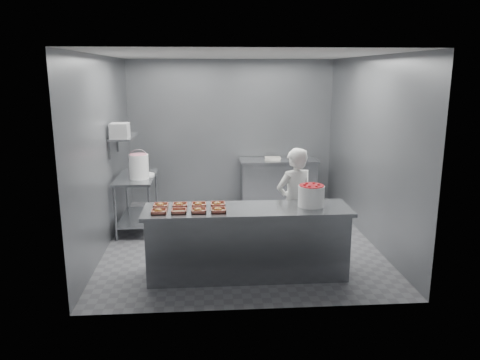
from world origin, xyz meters
The scene contains 24 objects.
floor centered at (0.00, 0.00, 0.00)m, with size 4.50×4.50×0.00m, color #4C4C51.
ceiling centered at (0.00, 0.00, 2.80)m, with size 4.50×4.50×0.00m, color white.
wall_back centered at (0.00, 2.25, 1.40)m, with size 4.00×0.04×2.80m, color slate.
wall_left centered at (-2.00, 0.00, 1.40)m, with size 0.04×4.50×2.80m, color slate.
wall_right centered at (2.00, 0.00, 1.40)m, with size 0.04×4.50×2.80m, color slate.
service_counter centered at (0.00, -1.35, 0.45)m, with size 2.60×0.70×0.90m.
prep_table centered at (-1.65, 0.60, 0.59)m, with size 0.60×1.20×0.90m.
back_counter centered at (0.90, 1.90, 0.45)m, with size 1.50×0.60×0.90m.
wall_shelf centered at (-1.82, 0.60, 1.55)m, with size 0.35×0.90×0.03m, color slate.
tray_0 centered at (-1.09, -1.48, 0.92)m, with size 0.19×0.18×0.06m.
tray_1 centered at (-0.84, -1.48, 0.92)m, with size 0.19×0.18×0.04m.
tray_2 centered at (-0.61, -1.48, 0.92)m, with size 0.19×0.18×0.06m.
tray_3 centered at (-0.37, -1.48, 0.92)m, with size 0.19×0.18×0.06m.
tray_4 centered at (-1.09, -1.22, 0.92)m, with size 0.19×0.18×0.06m.
tray_5 centered at (-0.85, -1.22, 0.92)m, with size 0.19×0.18×0.06m.
tray_6 centered at (-0.61, -1.22, 0.92)m, with size 0.19×0.18×0.06m.
tray_7 centered at (-0.37, -1.22, 0.92)m, with size 0.19×0.18×0.06m.
worker centered at (0.72, -0.73, 0.78)m, with size 0.57×0.37×1.56m, color white.
strawberry_tub centered at (0.81, -1.32, 1.05)m, with size 0.33×0.33×0.27m.
glaze_bucket centered at (-1.57, 0.43, 1.10)m, with size 0.32×0.31×0.47m.
bucket_lid centered at (-1.51, 0.66, 0.91)m, with size 0.31×0.31×0.02m, color white.
rag centered at (-1.59, 1.04, 0.91)m, with size 0.14×0.12×0.02m, color #CCB28C.
appliance centered at (-1.82, 0.33, 1.68)m, with size 0.27×0.31×0.23m, color gray.
paper_stack centered at (0.79, 1.90, 0.92)m, with size 0.30×0.22×0.05m, color silver.
Camera 1 is at (-0.51, -6.94, 2.57)m, focal length 35.00 mm.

